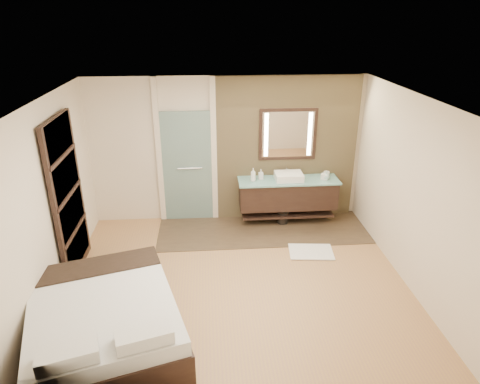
{
  "coord_description": "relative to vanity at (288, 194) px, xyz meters",
  "views": [
    {
      "loc": [
        -0.37,
        -5.3,
        3.74
      ],
      "look_at": [
        0.1,
        0.6,
        1.21
      ],
      "focal_mm": 32.0,
      "sensor_mm": 36.0,
      "label": 1
    }
  ],
  "objects": [
    {
      "name": "floor",
      "position": [
        -1.1,
        -1.92,
        -0.58
      ],
      "size": [
        5.0,
        5.0,
        0.0
      ],
      "primitive_type": "plane",
      "color": "#AD8148",
      "rests_on": "ground"
    },
    {
      "name": "tile_strip",
      "position": [
        -0.5,
        -0.32,
        -0.57
      ],
      "size": [
        3.8,
        1.3,
        0.01
      ],
      "primitive_type": "cube",
      "color": "#3C2C21",
      "rests_on": "floor"
    },
    {
      "name": "stone_wall",
      "position": [
        0.0,
        0.29,
        0.77
      ],
      "size": [
        2.6,
        0.08,
        2.7
      ],
      "primitive_type": "cube",
      "color": "#9F885B",
      "rests_on": "floor"
    },
    {
      "name": "vanity",
      "position": [
        0.0,
        0.0,
        0.0
      ],
      "size": [
        1.85,
        0.55,
        0.88
      ],
      "color": "black",
      "rests_on": "stone_wall"
    },
    {
      "name": "mirror_unit",
      "position": [
        0.0,
        0.24,
        1.07
      ],
      "size": [
        1.06,
        0.04,
        0.96
      ],
      "color": "black",
      "rests_on": "stone_wall"
    },
    {
      "name": "frosted_door",
      "position": [
        -1.85,
        0.28,
        0.56
      ],
      "size": [
        1.1,
        0.12,
        2.7
      ],
      "color": "#9EC8C1",
      "rests_on": "floor"
    },
    {
      "name": "shoji_partition",
      "position": [
        -3.53,
        -1.32,
        0.63
      ],
      "size": [
        0.06,
        1.2,
        2.4
      ],
      "color": "black",
      "rests_on": "floor"
    },
    {
      "name": "bed",
      "position": [
        -2.75,
        -3.08,
        -0.25
      ],
      "size": [
        2.17,
        2.45,
        0.79
      ],
      "rotation": [
        0.0,
        0.0,
        0.29
      ],
      "color": "black",
      "rests_on": "floor"
    },
    {
      "name": "bath_mat",
      "position": [
        0.2,
        -1.17,
        -0.56
      ],
      "size": [
        0.77,
        0.57,
        0.02
      ],
      "primitive_type": "cube",
      "rotation": [
        0.0,
        0.0,
        -0.1
      ],
      "color": "white",
      "rests_on": "floor"
    },
    {
      "name": "waste_bin",
      "position": [
        -0.09,
        -0.07,
        -0.46
      ],
      "size": [
        0.22,
        0.22,
        0.25
      ],
      "primitive_type": "cylinder",
      "rotation": [
        0.0,
        0.0,
        -0.09
      ],
      "color": "black",
      "rests_on": "floor"
    },
    {
      "name": "tissue_box",
      "position": [
        0.66,
        -0.04,
        0.33
      ],
      "size": [
        0.16,
        0.16,
        0.1
      ],
      "primitive_type": "cube",
      "rotation": [
        0.0,
        0.0,
        -0.39
      ],
      "color": "silver",
      "rests_on": "vanity"
    },
    {
      "name": "soap_bottle_a",
      "position": [
        -0.66,
        -0.02,
        0.41
      ],
      "size": [
        0.1,
        0.1,
        0.24
      ],
      "primitive_type": "imported",
      "rotation": [
        0.0,
        0.0,
        -0.02
      ],
      "color": "white",
      "rests_on": "vanity"
    },
    {
      "name": "soap_bottle_b",
      "position": [
        -0.5,
        0.06,
        0.38
      ],
      "size": [
        0.08,
        0.09,
        0.18
      ],
      "primitive_type": "imported",
      "rotation": [
        0.0,
        0.0,
        0.01
      ],
      "color": "#B2B2B2",
      "rests_on": "vanity"
    },
    {
      "name": "soap_bottle_c",
      "position": [
        0.69,
        -0.06,
        0.36
      ],
      "size": [
        0.14,
        0.14,
        0.15
      ],
      "primitive_type": "imported",
      "rotation": [
        0.0,
        0.0,
        0.14
      ],
      "color": "#A3CDCD",
      "rests_on": "vanity"
    },
    {
      "name": "cup",
      "position": [
        0.75,
        0.13,
        0.33
      ],
      "size": [
        0.15,
        0.15,
        0.09
      ],
      "primitive_type": "imported",
      "rotation": [
        0.0,
        0.0,
        0.43
      ],
      "color": "white",
      "rests_on": "vanity"
    }
  ]
}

